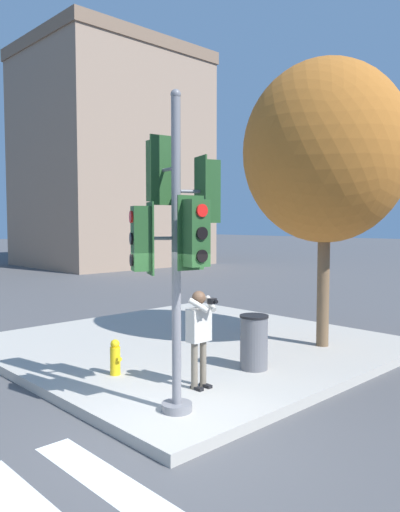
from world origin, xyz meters
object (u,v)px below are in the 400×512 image
(street_tree, at_px, (325,152))
(trash_bin, at_px, (254,342))
(person_photographer, at_px, (199,330))
(fire_hydrant, at_px, (115,357))
(traffic_signal_pole, at_px, (176,227))

(street_tree, bearing_deg, trash_bin, -177.93)
(person_photographer, distance_m, fire_hydrant, 1.80)
(person_photographer, bearing_deg, fire_hydrant, 111.37)
(person_photographer, xyz_separation_m, trash_bin, (1.47, 0.07, -0.47))
(street_tree, bearing_deg, traffic_signal_pole, -172.30)
(fire_hydrant, height_order, trash_bin, trash_bin)
(person_photographer, relative_size, fire_hydrant, 2.51)
(street_tree, relative_size, trash_bin, 6.12)
(street_tree, xyz_separation_m, trash_bin, (-2.46, -0.09, -3.75))
(street_tree, bearing_deg, fire_hydrant, 162.85)
(fire_hydrant, relative_size, trash_bin, 0.63)
(person_photographer, xyz_separation_m, street_tree, (3.93, 0.16, 3.28))
(traffic_signal_pole, bearing_deg, street_tree, 7.70)
(traffic_signal_pole, xyz_separation_m, street_tree, (4.87, 0.66, 1.58))
(trash_bin, bearing_deg, traffic_signal_pole, -166.70)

